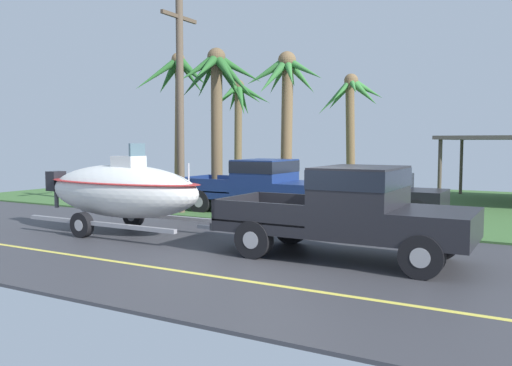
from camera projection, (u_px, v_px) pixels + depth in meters
name	position (u px, v px, depth m)	size (l,w,h in m)	color
ground	(397.00, 213.00, 18.08)	(36.00, 22.00, 0.11)	#38383D
pickup_truck_towing	(358.00, 209.00, 10.83)	(5.44, 2.11, 1.92)	black
boat_on_trailer	(122.00, 191.00, 13.99)	(6.07, 2.13, 2.39)	gray
parked_pickup_background	(264.00, 184.00, 17.73)	(5.48, 2.09, 1.84)	navy
parked_sedan_near	(376.00, 194.00, 17.75)	(4.31, 1.83, 1.38)	black
palm_tree_near_left	(239.00, 108.00, 27.43)	(3.29, 2.73, 5.65)	brown
palm_tree_near_right	(178.00, 90.00, 21.43)	(2.58, 2.99, 6.01)	brown
palm_tree_mid	(218.00, 89.00, 19.63)	(3.10, 3.17, 5.91)	brown
palm_tree_far_left	(351.00, 106.00, 24.52)	(3.04, 2.87, 5.57)	brown
palm_tree_far_right	(286.00, 93.00, 20.56)	(3.11, 2.82, 5.93)	brown
utility_pole	(180.00, 103.00, 17.56)	(0.24, 1.80, 7.11)	brown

